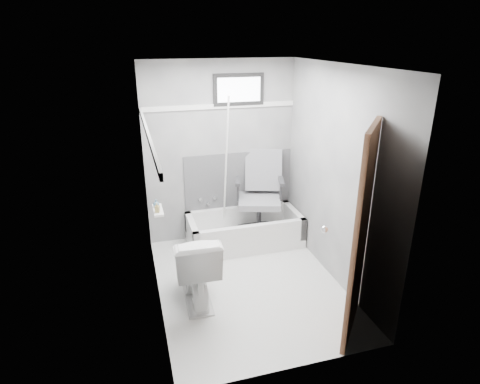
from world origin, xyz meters
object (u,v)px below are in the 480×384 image
object	(u,v)px
bathtub	(245,230)
office_chair	(259,195)
soap_bottle_a	(157,208)
soap_bottle_b	(156,203)
toilet	(195,266)
door	(407,248)

from	to	relation	value
bathtub	office_chair	distance (m)	0.52
soap_bottle_a	soap_bottle_b	distance (m)	0.14
office_chair	toilet	size ratio (longest dim) A/B	1.35
office_chair	soap_bottle_a	distance (m)	1.58
toilet	soap_bottle_a	distance (m)	0.73
bathtub	office_chair	xyz separation A→B (m)	(0.21, 0.03, 0.47)
bathtub	office_chair	size ratio (longest dim) A/B	1.34
door	soap_bottle_b	bearing A→B (deg)	139.13
soap_bottle_b	door	bearing A→B (deg)	-40.87
bathtub	soap_bottle_a	xyz separation A→B (m)	(-1.17, -0.69, 0.76)
soap_bottle_a	soap_bottle_b	size ratio (longest dim) A/B	1.17
office_chair	soap_bottle_b	size ratio (longest dim) A/B	12.92
office_chair	bathtub	bearing A→B (deg)	-155.73
soap_bottle_b	office_chair	bearing A→B (deg)	22.63
soap_bottle_a	soap_bottle_b	bearing A→B (deg)	90.00
soap_bottle_b	soap_bottle_a	bearing A→B (deg)	-90.00
toilet	door	world-z (taller)	door
door	soap_bottle_a	bearing A→B (deg)	141.61
door	toilet	bearing A→B (deg)	143.89
toilet	soap_bottle_b	size ratio (longest dim) A/B	9.60
soap_bottle_b	bathtub	bearing A→B (deg)	25.13
door	soap_bottle_b	xyz separation A→B (m)	(-1.92, 1.66, -0.04)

